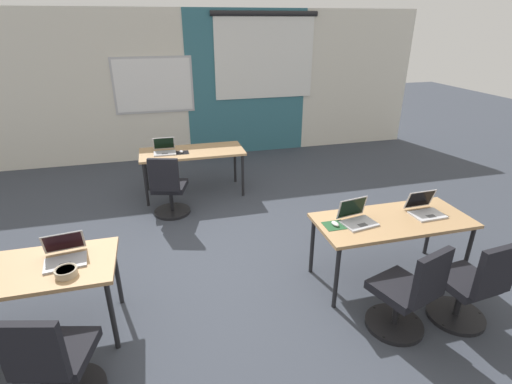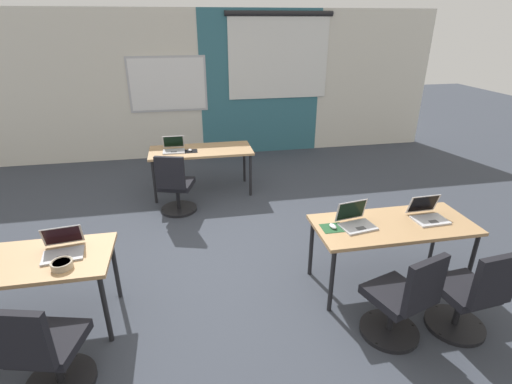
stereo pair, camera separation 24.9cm
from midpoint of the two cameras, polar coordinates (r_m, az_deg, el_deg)
ground_plane at (r=4.46m, az=-4.29°, el=-11.22°), size 24.00×24.00×0.00m
back_wall_assembly at (r=7.92m, az=-8.19°, el=15.39°), size 10.00×0.27×2.80m
desk_near_left at (r=3.84m, az=-30.68°, el=-9.63°), size 1.60×0.70×0.72m
desk_near_right at (r=4.16m, az=21.27°, el=-5.11°), size 1.60×0.70×0.72m
desk_far_center at (r=6.15m, az=-7.01°, el=5.74°), size 1.60×0.70×0.72m
laptop_far_left at (r=6.11m, az=-10.97°, el=6.43°), size 0.33×0.33×0.22m
mousepad_far_left at (r=6.06m, az=-8.58°, el=5.99°), size 0.22×0.19×0.00m
mouse_far_left at (r=6.05m, az=-8.59°, el=6.16°), size 0.07×0.11×0.03m
chair_far_left at (r=5.58m, az=-10.58°, el=0.44°), size 0.55×0.60×0.92m
laptop_near_right_inner at (r=3.95m, az=16.31°, el=-4.16°), size 0.37×0.33×0.23m
mousepad_near_right_inner at (r=3.87m, az=13.15°, el=-5.24°), size 0.22×0.19×0.00m
mouse_near_right_inner at (r=3.86m, az=13.17°, el=-4.99°), size 0.07×0.11×0.03m
chair_near_right_inner at (r=3.66m, az=22.63°, el=-15.09°), size 0.55×0.60×0.92m
laptop_near_left_inner at (r=3.71m, az=-25.02°, el=-7.60°), size 0.37×0.36×0.22m
chair_near_left_inner at (r=3.30m, az=-26.68°, el=-20.81°), size 0.54×0.59×0.92m
laptop_near_right_end at (r=4.35m, az=25.65°, el=-3.02°), size 0.34×0.31×0.23m
chair_near_right_end at (r=3.97m, az=30.69°, el=-13.49°), size 0.52×0.56×0.92m
snack_bowl at (r=3.51m, az=-25.05°, el=-9.70°), size 0.18×0.18×0.06m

